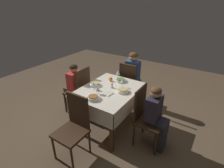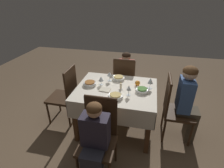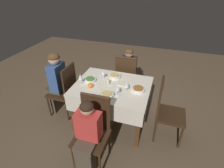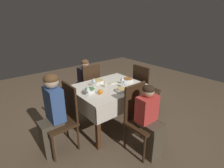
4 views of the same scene
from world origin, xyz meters
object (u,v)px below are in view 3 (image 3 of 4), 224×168
object	(u,v)px
chair_west	(65,89)
chair_north	(127,76)
wine_glass_south	(117,88)
candle_centerpiece	(108,82)
chair_east	(166,109)
wine_glass_north	(103,73)
person_child_dark	(129,70)
bowl_west	(90,80)
person_adult_denim	(56,81)
bowl_south	(107,95)
wine_glass_east	(127,85)
person_child_red	(87,136)
orange_fruit	(90,85)
chair_south	(93,128)
bowl_north	(114,76)
wine_glass_west	(80,77)
bowl_east	(138,89)
dining_table	(112,91)
napkin_red_folded	(123,84)

from	to	relation	value
chair_west	chair_north	distance (m)	1.20
wine_glass_south	candle_centerpiece	world-z (taller)	wine_glass_south
chair_north	chair_east	size ratio (longest dim) A/B	1.00
chair_east	wine_glass_north	world-z (taller)	chair_east
person_child_dark	bowl_west	bearing A→B (deg)	64.05
chair_north	person_adult_denim	size ratio (longest dim) A/B	0.84
bowl_south	wine_glass_east	size ratio (longest dim) A/B	1.48
person_child_red	orange_fruit	xyz separation A→B (m)	(-0.28, 0.74, 0.22)
chair_south	candle_centerpiece	bearing A→B (deg)	94.02
chair_north	bowl_north	bearing A→B (deg)	78.39
person_child_red	bowl_north	distance (m)	1.18
chair_north	wine_glass_east	size ratio (longest dim) A/B	7.23
chair_north	wine_glass_east	distance (m)	0.89
chair_west	bowl_south	xyz separation A→B (m)	(0.88, -0.26, 0.25)
bowl_south	wine_glass_north	world-z (taller)	wine_glass_north
wine_glass_west	bowl_east	xyz separation A→B (m)	(0.90, 0.09, -0.09)
chair_north	bowl_east	world-z (taller)	chair_north
person_child_red	candle_centerpiece	distance (m)	0.95
chair_south	bowl_east	size ratio (longest dim) A/B	4.83
person_child_dark	dining_table	bearing A→B (deg)	86.41
chair_east	candle_centerpiece	bearing A→B (deg)	86.61
wine_glass_west	wine_glass_north	distance (m)	0.38
chair_east	wine_glass_north	bearing A→B (deg)	79.72
person_child_dark	bowl_north	size ratio (longest dim) A/B	5.19
chair_east	dining_table	bearing A→B (deg)	87.01
wine_glass_south	napkin_red_folded	size ratio (longest dim) A/B	0.91
wine_glass_east	orange_fruit	xyz separation A→B (m)	(-0.54, -0.10, -0.06)
chair_west	person_child_red	world-z (taller)	person_child_red
bowl_north	candle_centerpiece	world-z (taller)	candle_centerpiece
dining_table	person_child_red	size ratio (longest dim) A/B	1.13
napkin_red_folded	orange_fruit	bearing A→B (deg)	-150.82
chair_south	napkin_red_folded	distance (m)	0.87
wine_glass_north	napkin_red_folded	bearing A→B (deg)	-10.52
chair_west	bowl_north	size ratio (longest dim) A/B	4.88
bowl_east	bowl_north	bearing A→B (deg)	149.16
chair_south	bowl_south	world-z (taller)	chair_south
chair_east	orange_fruit	xyz separation A→B (m)	(-1.16, -0.12, 0.26)
bowl_south	wine_glass_north	distance (m)	0.51
bowl_west	wine_glass_south	bearing A→B (deg)	-23.77
person_child_dark	orange_fruit	bearing A→B (deg)	71.69
orange_fruit	person_child_dark	bearing A→B (deg)	71.69
chair_south	person_child_dark	size ratio (longest dim) A/B	0.94
chair_north	napkin_red_folded	xyz separation A→B (m)	(0.09, -0.65, 0.23)
bowl_north	wine_glass_north	bearing A→B (deg)	-147.07
person_adult_denim	orange_fruit	bearing A→B (deg)	79.83
bowl_east	wine_glass_east	world-z (taller)	wine_glass_east
bowl_south	wine_glass_south	bearing A→B (deg)	30.02
chair_north	candle_centerpiece	size ratio (longest dim) A/B	8.38
person_adult_denim	wine_glass_south	distance (m)	1.20
bowl_north	wine_glass_east	bearing A→B (deg)	-48.11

